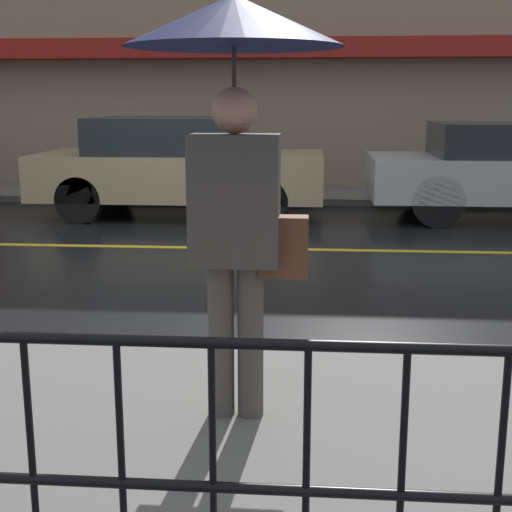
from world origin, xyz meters
name	(u,v)px	position (x,y,z in m)	size (l,w,h in m)	color
ground_plane	(162,247)	(0.00, 0.00, 0.00)	(80.00, 80.00, 0.00)	black
sidewalk_far	(215,194)	(0.00, 4.48, 0.05)	(28.00, 1.88, 0.10)	slate
lane_marking	(162,247)	(0.00, 0.00, 0.00)	(25.20, 0.12, 0.01)	gold
building_storefront	(221,19)	(0.00, 5.54, 3.14)	(28.00, 0.85, 6.35)	gray
pedestrian	(235,91)	(1.39, -4.67, 1.73)	(1.03, 1.03, 2.06)	#4C4742
car_tan	(179,165)	(-0.25, 2.45, 0.74)	(4.20, 1.94, 1.44)	tan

